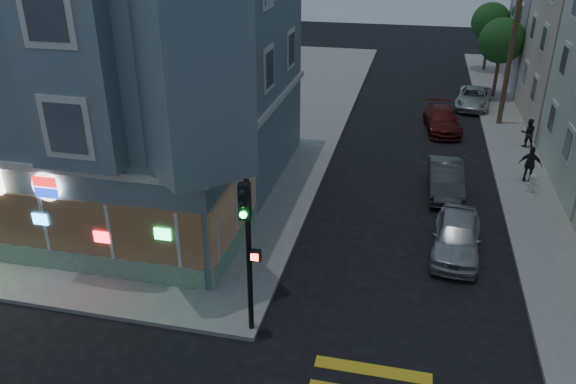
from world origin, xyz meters
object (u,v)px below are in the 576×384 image
(traffic_signal, at_px, (248,234))
(fire_hydrant, at_px, (532,183))
(parked_car_d, at_px, (474,98))
(street_tree_far, at_px, (491,22))
(parked_car_c, at_px, (442,120))
(pedestrian_a, at_px, (528,133))
(parked_car_b, at_px, (445,179))
(utility_pole, at_px, (512,45))
(street_tree_near, at_px, (502,41))
(parked_car_a, at_px, (457,236))
(pedestrian_b, at_px, (530,164))

(traffic_signal, height_order, fire_hydrant, traffic_signal)
(parked_car_d, height_order, traffic_signal, traffic_signal)
(street_tree_far, distance_m, parked_car_c, 16.46)
(pedestrian_a, height_order, parked_car_b, pedestrian_a)
(traffic_signal, bearing_deg, utility_pole, 60.27)
(street_tree_far, xyz_separation_m, fire_hydrant, (0.17, -23.74, -3.32))
(parked_car_c, distance_m, traffic_signal, 20.95)
(street_tree_near, xyz_separation_m, pedestrian_a, (0.80, -9.78, -3.01))
(street_tree_near, relative_size, parked_car_a, 1.27)
(street_tree_near, distance_m, traffic_signal, 29.22)
(parked_car_c, bearing_deg, utility_pole, 19.93)
(parked_car_b, bearing_deg, parked_car_a, -88.76)
(utility_pole, xyz_separation_m, parked_car_d, (-1.30, 3.48, -4.16))
(pedestrian_b, distance_m, parked_car_d, 12.17)
(pedestrian_a, distance_m, parked_car_c, 4.87)
(street_tree_far, relative_size, pedestrian_b, 3.09)
(parked_car_d, relative_size, fire_hydrant, 5.23)
(street_tree_far, relative_size, parked_car_a, 1.27)
(street_tree_far, distance_m, parked_car_d, 11.12)
(street_tree_near, distance_m, pedestrian_b, 14.85)
(street_tree_near, height_order, parked_car_d, street_tree_near)
(parked_car_b, bearing_deg, parked_car_d, 79.44)
(pedestrian_a, relative_size, parked_car_d, 0.34)
(parked_car_a, height_order, traffic_signal, traffic_signal)
(parked_car_a, distance_m, parked_car_d, 19.15)
(parked_car_d, bearing_deg, traffic_signal, -99.59)
(street_tree_near, relative_size, parked_car_b, 1.27)
(street_tree_far, distance_m, parked_car_b, 24.86)
(street_tree_far, relative_size, parked_car_c, 1.17)
(parked_car_d, bearing_deg, parked_car_a, -87.61)
(parked_car_d, bearing_deg, street_tree_far, 89.70)
(utility_pole, distance_m, fire_hydrant, 10.61)
(parked_car_d, bearing_deg, fire_hydrant, -74.98)
(street_tree_near, bearing_deg, utility_pole, -91.91)
(pedestrian_b, bearing_deg, pedestrian_a, -84.14)
(pedestrian_a, xyz_separation_m, parked_car_b, (-4.40, -6.61, -0.24))
(parked_car_d, xyz_separation_m, fire_hydrant, (1.67, -13.23, -0.03))
(pedestrian_b, xyz_separation_m, parked_car_a, (-3.51, -7.02, -0.30))
(parked_car_a, relative_size, fire_hydrant, 4.78)
(utility_pole, xyz_separation_m, street_tree_far, (0.20, 14.00, -0.86))
(street_tree_near, distance_m, parked_car_b, 17.08)
(pedestrian_b, height_order, fire_hydrant, pedestrian_b)
(pedestrian_b, distance_m, parked_car_b, 4.23)
(street_tree_near, distance_m, street_tree_far, 8.00)
(street_tree_far, distance_m, pedestrian_a, 18.05)
(pedestrian_a, bearing_deg, traffic_signal, 57.76)
(pedestrian_a, xyz_separation_m, traffic_signal, (-10.18, -17.89, 2.51))
(pedestrian_b, bearing_deg, street_tree_far, -76.48)
(utility_pole, xyz_separation_m, parked_car_c, (-3.40, -1.72, -4.14))
(parked_car_b, bearing_deg, fire_hydrant, 7.67)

